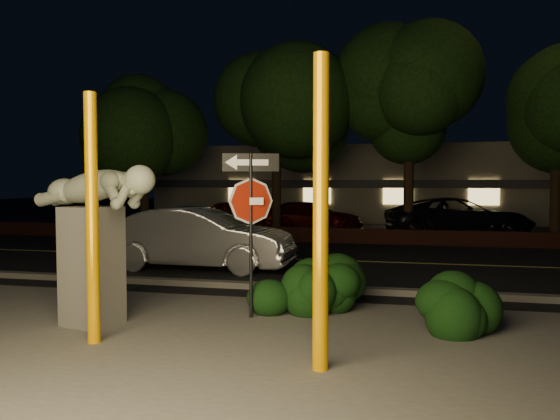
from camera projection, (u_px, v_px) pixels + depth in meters
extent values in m
plane|color=black|center=(329.00, 247.00, 17.59)|extent=(90.00, 90.00, 0.00)
cube|color=#4C4944|center=(207.00, 348.00, 6.89)|extent=(14.00, 6.00, 0.02)
cube|color=black|center=(313.00, 260.00, 14.67)|extent=(80.00, 8.00, 0.01)
cube|color=tan|center=(313.00, 260.00, 14.67)|extent=(80.00, 0.12, 0.00)
cube|color=#4C4944|center=(278.00, 287.00, 10.68)|extent=(80.00, 0.25, 0.12)
cube|color=#421D15|center=(334.00, 236.00, 18.84)|extent=(40.00, 0.35, 0.50)
cube|color=black|center=(350.00, 229.00, 24.40)|extent=(40.00, 12.00, 0.01)
cube|color=#6F6C59|center=(364.00, 184.00, 32.08)|extent=(22.00, 10.00, 4.00)
cube|color=#333338|center=(357.00, 184.00, 27.12)|extent=(22.00, 0.20, 0.40)
cube|color=#FFD87F|center=(241.00, 191.00, 28.54)|extent=(1.40, 0.08, 1.20)
cube|color=#FFD87F|center=(317.00, 192.00, 27.64)|extent=(1.40, 0.08, 1.20)
cube|color=#FFD87F|center=(398.00, 192.00, 26.73)|extent=(1.40, 0.08, 1.20)
cube|color=#FFD87F|center=(484.00, 192.00, 25.83)|extent=(1.40, 0.08, 1.20)
cylinder|color=black|center=(144.00, 188.00, 22.22)|extent=(0.36, 0.36, 3.75)
ellipsoid|color=black|center=(143.00, 101.00, 22.04)|extent=(4.60, 4.60, 4.14)
cylinder|color=black|center=(276.00, 181.00, 21.16)|extent=(0.36, 0.36, 4.25)
ellipsoid|color=black|center=(276.00, 79.00, 20.95)|extent=(5.20, 5.20, 4.68)
cylinder|color=black|center=(409.00, 185.00, 19.65)|extent=(0.36, 0.36, 4.00)
ellipsoid|color=black|center=(410.00, 82.00, 19.45)|extent=(4.80, 4.80, 4.32)
cylinder|color=black|center=(556.00, 186.00, 19.00)|extent=(0.36, 0.36, 3.90)
ellipsoid|color=black|center=(558.00, 85.00, 18.82)|extent=(4.40, 4.40, 3.96)
cylinder|color=#F7A200|center=(92.00, 219.00, 7.03)|extent=(0.16, 0.16, 3.26)
cylinder|color=#F49D00|center=(321.00, 214.00, 6.00)|extent=(0.18, 0.18, 3.52)
cylinder|color=black|center=(251.00, 237.00, 8.36)|extent=(0.05, 0.05, 2.55)
cube|color=white|center=(251.00, 201.00, 8.33)|extent=(0.37, 0.14, 0.11)
cube|color=black|center=(251.00, 162.00, 8.30)|extent=(0.83, 0.28, 0.27)
cube|color=white|center=(251.00, 162.00, 8.30)|extent=(0.53, 0.18, 0.11)
cube|color=#4C4944|center=(92.00, 266.00, 8.00)|extent=(0.84, 0.84, 1.75)
sphere|color=slate|center=(140.00, 180.00, 7.48)|extent=(0.41, 0.41, 0.41)
ellipsoid|color=black|center=(294.00, 285.00, 8.82)|extent=(1.86, 1.12, 0.90)
ellipsoid|color=black|center=(322.00, 276.00, 8.99)|extent=(1.93, 1.44, 1.13)
ellipsoid|color=black|center=(468.00, 299.00, 7.53)|extent=(1.44, 0.91, 1.00)
imported|color=#B0B1B6|center=(199.00, 238.00, 13.13)|extent=(4.55, 1.60, 1.50)
imported|color=maroon|center=(238.00, 216.00, 23.37)|extent=(4.13, 3.28, 1.32)
imported|color=#400905|center=(311.00, 217.00, 22.83)|extent=(4.71, 3.08, 1.27)
imported|color=black|center=(459.00, 217.00, 20.69)|extent=(5.84, 3.63, 1.51)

